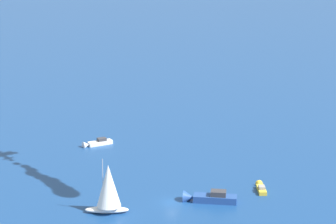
# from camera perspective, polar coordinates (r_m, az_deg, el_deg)

# --- Properties ---
(ground_plane) EXTENTS (2000.00, 2000.00, 0.00)m
(ground_plane) POSITION_cam_1_polar(r_m,az_deg,el_deg) (132.40, 0.30, -7.78)
(ground_plane) COLOR navy
(sailboat_far_port) EXTENTS (7.16, 7.90, 10.77)m
(sailboat_far_port) POSITION_cam_1_polar(r_m,az_deg,el_deg) (126.38, -5.15, -6.55)
(sailboat_far_port) COLOR white
(sailboat_far_port) RESTS_ON ground_plane
(motorboat_far_stbd) EXTENTS (5.63, 5.14, 1.76)m
(motorboat_far_stbd) POSITION_cam_1_polar(r_m,az_deg,el_deg) (139.78, 7.99, -6.48)
(motorboat_far_stbd) COLOR gold
(motorboat_far_stbd) RESTS_ON ground_plane
(motorboat_inshore) EXTENTS (7.94, 10.46, 3.08)m
(motorboat_inshore) POSITION_cam_1_polar(r_m,az_deg,el_deg) (132.75, 3.43, -7.35)
(motorboat_inshore) COLOR #23478C
(motorboat_inshore) RESTS_ON ground_plane
(motorboat_trailing) EXTENTS (7.89, 4.61, 2.23)m
(motorboat_trailing) POSITION_cam_1_polar(r_m,az_deg,el_deg) (168.62, -6.19, -2.67)
(motorboat_trailing) COLOR white
(motorboat_trailing) RESTS_ON ground_plane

